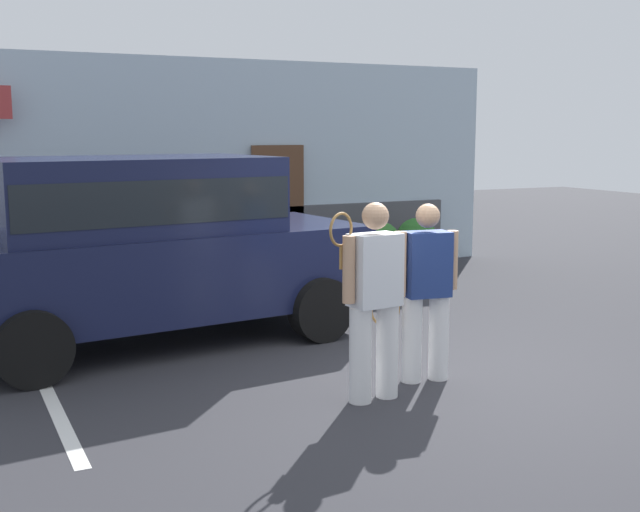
# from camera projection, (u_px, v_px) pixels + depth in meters

# --- Properties ---
(ground_plane) EXTENTS (40.00, 40.00, 0.00)m
(ground_plane) POSITION_uv_depth(u_px,v_px,m) (426.00, 379.00, 7.59)
(ground_plane) COLOR #2D2D33
(parking_stripe_0) EXTENTS (0.12, 4.40, 0.01)m
(parking_stripe_0) POSITION_uv_depth(u_px,v_px,m) (43.00, 381.00, 7.51)
(parking_stripe_0) COLOR silver
(parking_stripe_0) RESTS_ON ground_plane
(house_frontage) EXTENTS (9.91, 0.40, 3.45)m
(house_frontage) POSITION_uv_depth(u_px,v_px,m) (216.00, 176.00, 12.79)
(house_frontage) COLOR silver
(house_frontage) RESTS_ON ground_plane
(parked_suv) EXTENTS (4.77, 2.54, 2.05)m
(parked_suv) POSITION_uv_depth(u_px,v_px,m) (146.00, 240.00, 8.75)
(parked_suv) COLOR #141938
(parked_suv) RESTS_ON ground_plane
(tennis_player_man) EXTENTS (0.78, 0.31, 1.73)m
(tennis_player_man) POSITION_uv_depth(u_px,v_px,m) (374.00, 298.00, 6.89)
(tennis_player_man) COLOR white
(tennis_player_man) RESTS_ON ground_plane
(tennis_player_woman) EXTENTS (0.87, 0.32, 1.67)m
(tennis_player_woman) POSITION_uv_depth(u_px,v_px,m) (426.00, 290.00, 7.43)
(tennis_player_woman) COLOR white
(tennis_player_woman) RESTS_ON ground_plane
(potted_plant_by_porch) EXTENTS (0.68, 0.68, 0.90)m
(potted_plant_by_porch) POSITION_uv_depth(u_px,v_px,m) (380.00, 247.00, 12.80)
(potted_plant_by_porch) COLOR gray
(potted_plant_by_porch) RESTS_ON ground_plane
(potted_plant_secondary) EXTENTS (0.68, 0.68, 0.90)m
(potted_plant_secondary) POSITION_uv_depth(u_px,v_px,m) (416.00, 242.00, 13.34)
(potted_plant_secondary) COLOR #9E5638
(potted_plant_secondary) RESTS_ON ground_plane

